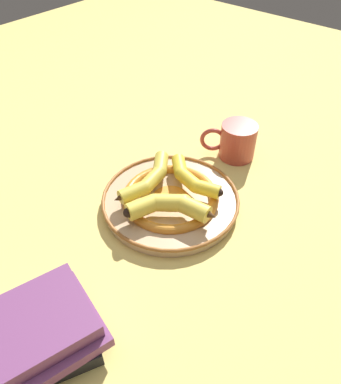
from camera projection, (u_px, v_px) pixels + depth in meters
name	position (u px, v px, depth m)	size (l,w,h in m)	color
ground_plane	(165.00, 209.00, 0.87)	(2.80, 2.80, 0.00)	#E5CC6B
decorative_bowl	(171.00, 199.00, 0.87)	(0.32, 0.32, 0.04)	tan
banana_a	(190.00, 178.00, 0.88)	(0.18, 0.09, 0.03)	yellow
banana_b	(171.00, 206.00, 0.80)	(0.17, 0.14, 0.04)	yellow
banana_c	(148.00, 179.00, 0.87)	(0.08, 0.20, 0.03)	gold
book_stack	(33.00, 337.00, 0.60)	(0.21, 0.24, 0.08)	black
coffee_mug	(237.00, 140.00, 0.99)	(0.13, 0.11, 0.10)	#B24238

